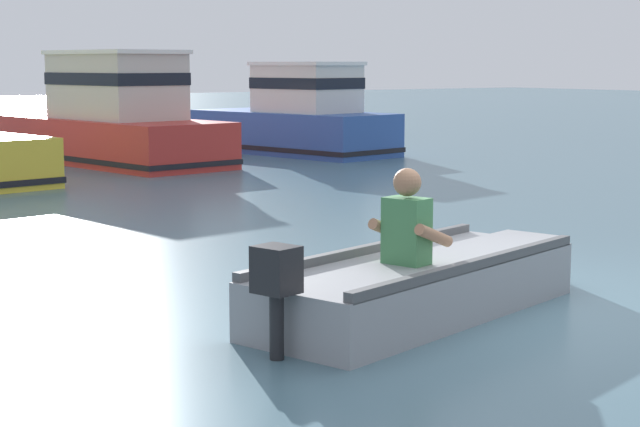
# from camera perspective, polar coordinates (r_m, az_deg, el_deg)

# --- Properties ---
(ground_plane) EXTENTS (120.00, 120.00, 0.00)m
(ground_plane) POSITION_cam_1_polar(r_m,az_deg,el_deg) (8.89, 10.62, -4.93)
(ground_plane) COLOR slate
(rowboat_with_person) EXTENTS (3.69, 1.87, 1.19)m
(rowboat_with_person) POSITION_cam_1_polar(r_m,az_deg,el_deg) (8.45, 5.55, -3.78)
(rowboat_with_person) COLOR gray
(rowboat_with_person) RESTS_ON ground
(moored_boat_red) EXTENTS (3.04, 6.77, 2.26)m
(moored_boat_red) POSITION_cam_1_polar(r_m,az_deg,el_deg) (21.83, -11.47, 4.90)
(moored_boat_red) COLOR #B72D28
(moored_boat_red) RESTS_ON ground
(moored_boat_blue) EXTENTS (2.86, 5.22, 2.04)m
(moored_boat_blue) POSITION_cam_1_polar(r_m,az_deg,el_deg) (23.54, -1.25, 5.11)
(moored_boat_blue) COLOR #2D519E
(moored_boat_blue) RESTS_ON ground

